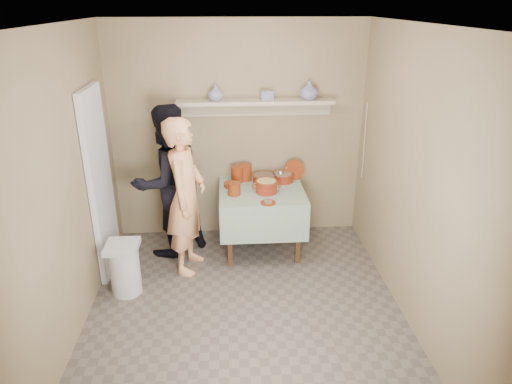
{
  "coord_description": "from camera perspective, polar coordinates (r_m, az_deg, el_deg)",
  "views": [
    {
      "loc": [
        -0.15,
        -3.55,
        2.77
      ],
      "look_at": [
        0.15,
        0.75,
        0.95
      ],
      "focal_mm": 32.0,
      "sensor_mm": 36.0,
      "label": 1
    }
  ],
  "objects": [
    {
      "name": "tile_panel",
      "position": [
        5.01,
        -18.87,
        0.92
      ],
      "size": [
        0.06,
        0.7,
        2.0
      ],
      "primitive_type": "cube",
      "color": "silver",
      "rests_on": "ground"
    },
    {
      "name": "person_helper",
      "position": [
        5.23,
        -10.97,
        1.26
      ],
      "size": [
        1.08,
        1.05,
        1.76
      ],
      "primitive_type": "imported",
      "rotation": [
        0.0,
        0.0,
        -2.48
      ],
      "color": "black",
      "rests_on": "ground"
    },
    {
      "name": "plate_stack_a",
      "position": [
        5.42,
        -2.37,
        2.23
      ],
      "size": [
        0.15,
        0.15,
        0.2
      ],
      "primitive_type": "cylinder",
      "color": "maroon",
      "rests_on": "serving_table"
    },
    {
      "name": "wall_shelf",
      "position": [
        5.33,
        -0.13,
        11.01
      ],
      "size": [
        1.8,
        0.25,
        0.21
      ],
      "color": "#BAAE8A",
      "rests_on": "room_shell"
    },
    {
      "name": "empty_bowl",
      "position": [
        5.31,
        -3.12,
        0.91
      ],
      "size": [
        0.17,
        0.17,
        0.05
      ],
      "primitive_type": "cylinder",
      "color": "maroon",
      "rests_on": "serving_table"
    },
    {
      "name": "serving_table",
      "position": [
        5.29,
        0.69,
        -0.82
      ],
      "size": [
        0.97,
        0.97,
        0.76
      ],
      "color": "#4C2D16",
      "rests_on": "ground"
    },
    {
      "name": "cazuela_meat_a",
      "position": [
        5.42,
        1.12,
        1.78
      ],
      "size": [
        0.3,
        0.3,
        0.1
      ],
      "color": "maroon",
      "rests_on": "serving_table"
    },
    {
      "name": "vase_right",
      "position": [
        5.33,
        6.66,
        12.52
      ],
      "size": [
        0.26,
        0.26,
        0.21
      ],
      "primitive_type": "imported",
      "rotation": [
        0.0,
        0.0,
        0.37
      ],
      "color": "navy",
      "rests_on": "wall_shelf"
    },
    {
      "name": "cazuela_meat_b",
      "position": [
        5.46,
        3.3,
        1.93
      ],
      "size": [
        0.28,
        0.28,
        0.1
      ],
      "color": "maroon",
      "rests_on": "serving_table"
    },
    {
      "name": "cazuela_rice",
      "position": [
        5.12,
        1.31,
        0.82
      ],
      "size": [
        0.33,
        0.25,
        0.14
      ],
      "color": "maroon",
      "rests_on": "serving_table"
    },
    {
      "name": "propped_lid",
      "position": [
        5.51,
        4.8,
        2.78
      ],
      "size": [
        0.26,
        0.09,
        0.25
      ],
      "primitive_type": "cylinder",
      "rotation": [
        1.35,
        0.0,
        0.07
      ],
      "color": "maroon",
      "rests_on": "serving_table"
    },
    {
      "name": "ground",
      "position": [
        4.5,
        -1.3,
        -15.06
      ],
      "size": [
        3.5,
        3.5,
        0.0
      ],
      "primitive_type": "plane",
      "color": "#61564C",
      "rests_on": "ground"
    },
    {
      "name": "bowl_stack",
      "position": [
        5.07,
        -2.74,
        0.4
      ],
      "size": [
        0.14,
        0.14,
        0.14
      ],
      "primitive_type": "cylinder",
      "color": "maroon",
      "rests_on": "serving_table"
    },
    {
      "name": "trash_bin",
      "position": [
        4.83,
        -16.08,
        -9.12
      ],
      "size": [
        0.32,
        0.32,
        0.56
      ],
      "color": "silver",
      "rests_on": "ground"
    },
    {
      "name": "room_shell",
      "position": [
        3.74,
        -1.51,
        4.82
      ],
      "size": [
        3.04,
        3.54,
        2.62
      ],
      "color": "#937F5A",
      "rests_on": "ground"
    },
    {
      "name": "electrical_cord",
      "position": [
        5.5,
        13.41,
        6.21
      ],
      "size": [
        0.01,
        0.05,
        0.9
      ],
      "color": "silver",
      "rests_on": "wall_shelf"
    },
    {
      "name": "plate_stack_b",
      "position": [
        5.48,
        -1.4,
        2.48
      ],
      "size": [
        0.16,
        0.16,
        0.2
      ],
      "primitive_type": "cylinder",
      "color": "maroon",
      "rests_on": "serving_table"
    },
    {
      "name": "front_plate",
      "position": [
        4.87,
        1.53,
        -1.33
      ],
      "size": [
        0.16,
        0.16,
        0.03
      ],
      "color": "maroon",
      "rests_on": "serving_table"
    },
    {
      "name": "ladle",
      "position": [
        5.42,
        3.14,
        2.36
      ],
      "size": [
        0.08,
        0.26,
        0.19
      ],
      "color": "silver",
      "rests_on": "cazuela_meat_b"
    },
    {
      "name": "person_cook",
      "position": [
        4.86,
        -8.75,
        -0.59
      ],
      "size": [
        0.53,
        0.69,
        1.71
      ],
      "primitive_type": "imported",
      "rotation": [
        0.0,
        0.0,
        1.37
      ],
      "color": "#F0A168",
      "rests_on": "ground"
    },
    {
      "name": "ceramic_box",
      "position": [
        5.3,
        1.32,
        12.02
      ],
      "size": [
        0.16,
        0.13,
        0.1
      ],
      "primitive_type": "cube",
      "rotation": [
        0.0,
        0.0,
        0.19
      ],
      "color": "navy",
      "rests_on": "wall_shelf"
    },
    {
      "name": "vase_left",
      "position": [
        5.25,
        -5.09,
        12.26
      ],
      "size": [
        0.2,
        0.2,
        0.18
      ],
      "primitive_type": "imported",
      "rotation": [
        0.0,
        0.0,
        0.16
      ],
      "color": "navy",
      "rests_on": "wall_shelf"
    }
  ]
}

